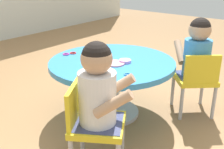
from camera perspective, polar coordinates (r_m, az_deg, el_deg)
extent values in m
plane|color=#9E7247|center=(2.34, 0.00, -7.98)|extent=(10.00, 10.00, 0.00)
cylinder|color=silver|center=(2.33, 0.00, -7.66)|extent=(0.44, 0.44, 0.03)
cylinder|color=silver|center=(2.24, 0.00, -3.24)|extent=(0.12, 0.12, 0.42)
cylinder|color=#338CD1|center=(2.15, 0.00, 2.38)|extent=(0.98, 0.98, 0.04)
cylinder|color=#B7B7BC|center=(1.80, 2.10, -12.70)|extent=(0.03, 0.03, 0.28)
cylinder|color=#B7B7BC|center=(1.83, -6.22, -12.08)|extent=(0.03, 0.03, 0.28)
cube|color=yellow|center=(1.62, -2.90, -10.30)|extent=(0.41, 0.41, 0.04)
cube|color=yellow|center=(1.58, -7.85, -5.95)|extent=(0.24, 0.16, 0.22)
cube|color=#3F4772|center=(1.61, -2.90, -10.24)|extent=(0.37, 0.37, 0.04)
cylinder|color=white|center=(1.53, -3.02, -4.82)|extent=(0.21, 0.21, 0.30)
sphere|color=tan|center=(1.45, -3.19, 3.25)|extent=(0.17, 0.17, 0.17)
sphere|color=black|center=(1.44, -3.20, 3.73)|extent=(0.16, 0.16, 0.16)
cylinder|color=tan|center=(1.41, 0.23, -6.13)|extent=(0.16, 0.21, 0.17)
cylinder|color=tan|center=(1.61, 1.14, -2.53)|extent=(0.16, 0.21, 0.17)
cylinder|color=#B7B7BC|center=(2.56, 18.00, -2.90)|extent=(0.03, 0.03, 0.28)
cylinder|color=#B7B7BC|center=(2.48, 12.38, -3.13)|extent=(0.03, 0.03, 0.28)
cylinder|color=#B7B7BC|center=(2.34, 20.20, -5.49)|extent=(0.03, 0.03, 0.28)
cylinder|color=#B7B7BC|center=(2.25, 14.09, -5.86)|extent=(0.03, 0.03, 0.28)
cube|color=yellow|center=(2.34, 16.57, -0.80)|extent=(0.42, 0.42, 0.04)
cube|color=yellow|center=(2.18, 18.06, 0.99)|extent=(0.20, 0.22, 0.22)
cube|color=#3F4772|center=(2.34, 16.57, -0.75)|extent=(0.38, 0.38, 0.04)
cylinder|color=#3F8CCC|center=(2.28, 17.02, 3.21)|extent=(0.21, 0.21, 0.30)
sphere|color=tan|center=(2.23, 17.65, 8.75)|extent=(0.17, 0.17, 0.17)
sphere|color=black|center=(2.22, 17.68, 9.07)|extent=(0.16, 0.16, 0.16)
cylinder|color=tan|center=(2.41, 18.76, 4.50)|extent=(0.20, 0.18, 0.17)
cylinder|color=tan|center=(2.33, 13.72, 4.53)|extent=(0.20, 0.18, 0.17)
cylinder|color=green|center=(2.03, -4.59, 2.44)|extent=(0.12, 0.15, 0.05)
cylinder|color=yellow|center=(2.11, -5.25, 3.20)|extent=(0.04, 0.05, 0.02)
cylinder|color=yellow|center=(1.94, -3.87, 1.61)|extent=(0.04, 0.05, 0.02)
cube|color=silver|center=(2.34, -2.22, 4.52)|extent=(0.03, 0.11, 0.01)
cube|color=silver|center=(2.34, -2.22, 4.52)|extent=(0.05, 0.11, 0.01)
torus|color=#3F72CC|center=(2.37, -3.55, 4.71)|extent=(0.04, 0.04, 0.01)
torus|color=#3F72CC|center=(2.39, -2.92, 4.90)|extent=(0.04, 0.04, 0.01)
cylinder|color=#CC99E5|center=(2.11, 2.71, 2.78)|extent=(0.09, 0.09, 0.02)
cylinder|color=pink|center=(2.07, 0.58, 2.31)|extent=(0.15, 0.15, 0.01)
torus|color=#D83FA5|center=(2.32, -9.44, 4.16)|extent=(0.06, 0.06, 0.01)
torus|color=orange|center=(1.95, -5.46, 0.94)|extent=(0.06, 0.06, 0.01)
torus|color=red|center=(2.35, -8.02, 4.41)|extent=(0.05, 0.05, 0.01)
torus|color=#3F99D8|center=(1.86, 3.16, 0.05)|extent=(0.05, 0.05, 0.01)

